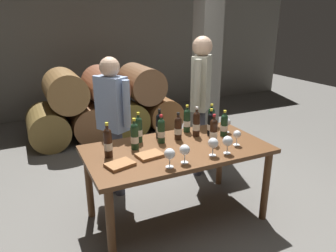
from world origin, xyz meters
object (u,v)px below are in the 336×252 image
wine_bottle_2 (178,128)px  wine_glass_0 (185,150)px  wine_bottle_8 (187,120)px  dining_table (177,156)px  wine_bottle_5 (211,118)px  sommelier_presenting (201,94)px  wine_bottle_1 (135,136)px  tasting_notebook (120,165)px  leather_ledger (150,155)px  wine_glass_2 (213,143)px  wine_bottle_6 (224,125)px  wine_glass_1 (228,141)px  wine_bottle_10 (214,131)px  taster_seated_left (112,116)px  wine_bottle_4 (196,124)px  wine_bottle_0 (108,142)px  wine_bottle_11 (161,131)px  wine_glass_4 (170,154)px  wine_glass_3 (227,123)px  wine_glass_5 (237,135)px  wine_bottle_7 (211,124)px  wine_bottle_9 (160,126)px  wine_bottle_3 (139,129)px

wine_bottle_2 → wine_glass_0: 0.54m
wine_bottle_2 → wine_bottle_8: bearing=40.5°
dining_table → wine_bottle_5: 0.68m
sommelier_presenting → wine_bottle_1: bearing=-150.1°
tasting_notebook → leather_ledger: (0.29, 0.07, 0.00)m
wine_glass_2 → leather_ledger: wine_glass_2 is taller
wine_bottle_6 → wine_glass_1: size_ratio=1.64×
dining_table → wine_bottle_8: size_ratio=5.80×
dining_table → wine_bottle_10: 0.42m
wine_glass_0 → taster_seated_left: bearing=106.7°
dining_table → wine_bottle_2: (0.10, 0.18, 0.21)m
wine_bottle_4 → wine_bottle_1: bearing=-175.5°
tasting_notebook → taster_seated_left: taster_seated_left is taller
wine_bottle_0 → wine_bottle_11: 0.56m
wine_glass_4 → wine_glass_0: bearing=7.8°
wine_bottle_8 → tasting_notebook: (-0.89, -0.49, -0.11)m
wine_bottle_5 → wine_glass_3: size_ratio=1.81×
wine_bottle_1 → wine_glass_0: (0.27, -0.46, -0.01)m
wine_glass_5 → wine_bottle_10: bearing=143.1°
wine_glass_5 → wine_glass_4: bearing=-169.1°
dining_table → wine_bottle_2: wine_bottle_2 is taller
wine_bottle_4 → wine_glass_3: 0.35m
wine_glass_1 → wine_glass_4: size_ratio=1.01×
wine_bottle_4 → wine_glass_5: (0.22, -0.38, -0.03)m
wine_bottle_10 → wine_glass_2: bearing=-123.9°
wine_bottle_7 → wine_glass_1: 0.47m
dining_table → taster_seated_left: (-0.41, 0.72, 0.25)m
wine_bottle_0 → wine_glass_0: size_ratio=1.94×
leather_ledger → wine_glass_4: bearing=-83.3°
wine_glass_3 → wine_bottle_6: bearing=-139.8°
sommelier_presenting → wine_glass_3: bearing=-94.0°
wine_bottle_11 → tasting_notebook: size_ratio=1.28×
dining_table → wine_bottle_1: 0.45m
wine_bottle_9 → taster_seated_left: taster_seated_left is taller
wine_bottle_0 → sommelier_presenting: sommelier_presenting is taller
wine_bottle_9 → wine_glass_5: wine_bottle_9 is taller
wine_glass_1 → wine_bottle_6: bearing=59.0°
wine_glass_2 → taster_seated_left: (-0.60, 1.02, 0.05)m
wine_glass_5 → tasting_notebook: 1.14m
wine_bottle_5 → wine_bottle_11: (-0.65, -0.13, 0.00)m
wine_glass_4 → tasting_notebook: wine_glass_4 is taller
dining_table → wine_glass_3: bearing=12.2°
wine_bottle_1 → wine_bottle_9: bearing=26.5°
wine_glass_2 → sommelier_presenting: sommelier_presenting is taller
wine_bottle_9 → wine_glass_3: bearing=-12.4°
wine_bottle_0 → wine_bottle_9: size_ratio=1.04×
tasting_notebook → wine_bottle_2: bearing=10.1°
wine_bottle_0 → wine_glass_4: (0.39, -0.41, -0.02)m
dining_table → wine_bottle_1: bearing=159.6°
wine_bottle_3 → wine_bottle_8: bearing=5.3°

